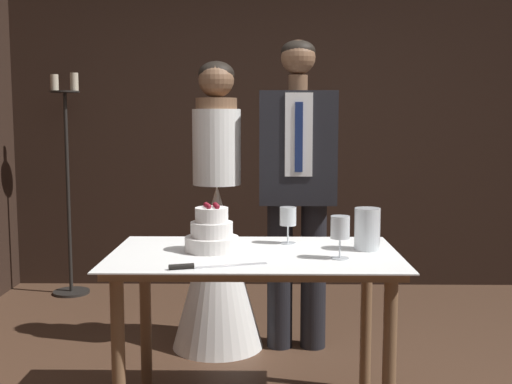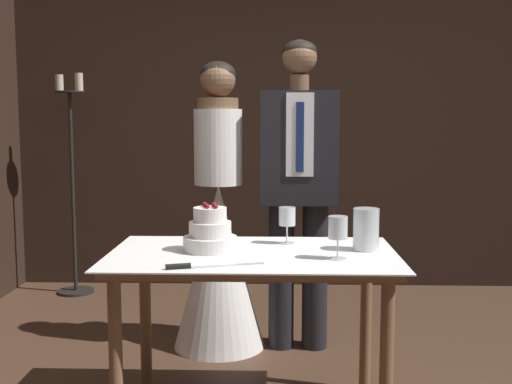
# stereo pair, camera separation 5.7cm
# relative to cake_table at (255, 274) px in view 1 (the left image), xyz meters

# --- Properties ---
(wall_back) EXTENTS (4.48, 0.12, 2.61)m
(wall_back) POSITION_rel_cake_table_xyz_m (0.14, 2.42, 0.64)
(wall_back) COLOR black
(wall_back) RESTS_ON ground_plane
(cake_table) EXTENTS (1.28, 0.78, 0.76)m
(cake_table) POSITION_rel_cake_table_xyz_m (0.00, 0.00, 0.00)
(cake_table) COLOR brown
(cake_table) RESTS_ON ground_plane
(tiered_cake) EXTENTS (0.24, 0.24, 0.22)m
(tiered_cake) POSITION_rel_cake_table_xyz_m (-0.19, 0.04, 0.18)
(tiered_cake) COLOR white
(tiered_cake) RESTS_ON cake_table
(cake_knife) EXTENTS (0.39, 0.14, 0.02)m
(cake_knife) POSITION_rel_cake_table_xyz_m (-0.22, -0.30, 0.10)
(cake_knife) COLOR silver
(cake_knife) RESTS_ON cake_table
(wine_glass_near) EXTENTS (0.08, 0.08, 0.18)m
(wine_glass_near) POSITION_rel_cake_table_xyz_m (0.16, 0.21, 0.22)
(wine_glass_near) COLOR silver
(wine_glass_near) RESTS_ON cake_table
(wine_glass_middle) EXTENTS (0.08, 0.08, 0.18)m
(wine_glass_middle) POSITION_rel_cake_table_xyz_m (0.36, -0.12, 0.22)
(wine_glass_middle) COLOR silver
(wine_glass_middle) RESTS_ON cake_table
(hurricane_candle) EXTENTS (0.12, 0.12, 0.19)m
(hurricane_candle) POSITION_rel_cake_table_xyz_m (0.51, 0.07, 0.19)
(hurricane_candle) COLOR silver
(hurricane_candle) RESTS_ON cake_table
(bride) EXTENTS (0.54, 0.54, 1.68)m
(bride) POSITION_rel_cake_table_xyz_m (-0.23, 0.91, -0.05)
(bride) COLOR white
(bride) RESTS_ON ground_plane
(groom) EXTENTS (0.44, 0.25, 1.80)m
(groom) POSITION_rel_cake_table_xyz_m (0.23, 0.91, 0.34)
(groom) COLOR black
(groom) RESTS_ON ground_plane
(candle_stand) EXTENTS (0.28, 0.28, 1.70)m
(candle_stand) POSITION_rel_cake_table_xyz_m (-1.46, 2.06, 0.12)
(candle_stand) COLOR black
(candle_stand) RESTS_ON ground_plane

